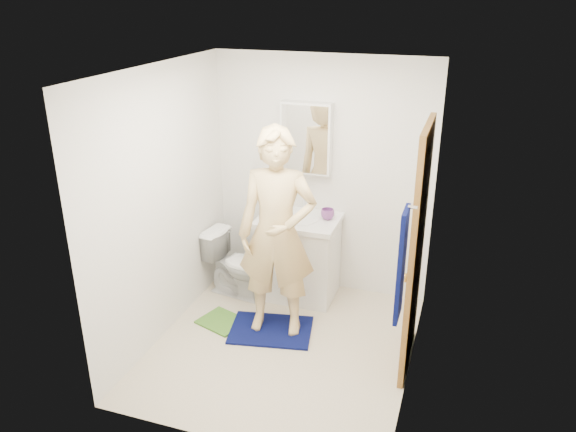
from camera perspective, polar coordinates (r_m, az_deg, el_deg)
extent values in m
cube|color=beige|center=(5.13, -0.50, -13.12)|extent=(2.20, 2.40, 0.02)
cube|color=white|center=(4.21, -0.61, 14.78)|extent=(2.20, 2.40, 0.02)
cube|color=white|center=(5.62, 3.50, 3.99)|extent=(2.20, 0.02, 2.40)
cube|color=white|center=(3.53, -7.04, -7.81)|extent=(2.20, 0.02, 2.40)
cube|color=white|center=(4.98, -12.70, 1.03)|extent=(0.02, 2.40, 2.40)
cube|color=white|center=(4.33, 13.49, -2.36)|extent=(0.02, 2.40, 2.40)
cube|color=white|center=(5.70, 1.07, -4.39)|extent=(0.75, 0.55, 0.80)
cube|color=white|center=(5.52, 1.10, -0.45)|extent=(0.79, 0.59, 0.05)
cylinder|color=white|center=(5.52, 1.10, -0.31)|extent=(0.40, 0.40, 0.03)
cylinder|color=silver|center=(5.65, 1.65, 1.01)|extent=(0.03, 0.03, 0.12)
cube|color=white|center=(5.48, 1.87, 7.91)|extent=(0.50, 0.12, 0.70)
cube|color=white|center=(5.42, 1.68, 7.76)|extent=(0.46, 0.01, 0.66)
cube|color=#9B682A|center=(4.54, 12.93, -3.55)|extent=(0.05, 0.80, 2.05)
sphere|color=gold|center=(4.29, 11.82, -6.16)|extent=(0.07, 0.07, 0.07)
cube|color=#070D47|center=(3.80, 11.45, -4.95)|extent=(0.03, 0.24, 0.80)
cylinder|color=silver|center=(3.63, 12.57, 0.88)|extent=(0.06, 0.02, 0.02)
imported|color=white|center=(5.76, -5.13, -4.88)|extent=(0.71, 0.47, 0.68)
cube|color=#070D47|center=(5.31, -1.74, -11.50)|extent=(0.83, 0.66, 0.02)
cube|color=#4A832B|center=(5.46, -6.74, -10.59)|extent=(0.49, 0.45, 0.02)
imported|color=#AE7051|center=(5.55, -1.91, 1.00)|extent=(0.11, 0.11, 0.19)
imported|color=#7D408D|center=(5.48, 4.03, 0.19)|extent=(0.15, 0.15, 0.10)
imported|color=#DCBA7C|center=(4.87, -1.12, -1.83)|extent=(0.75, 0.55, 1.89)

